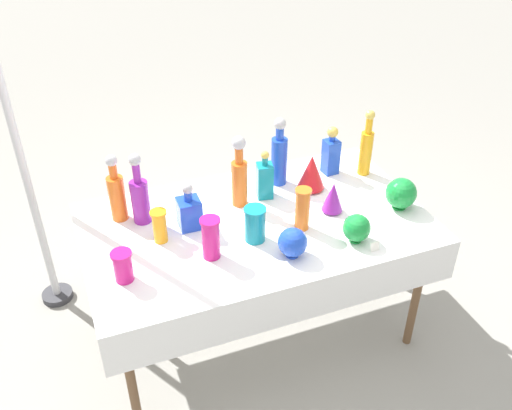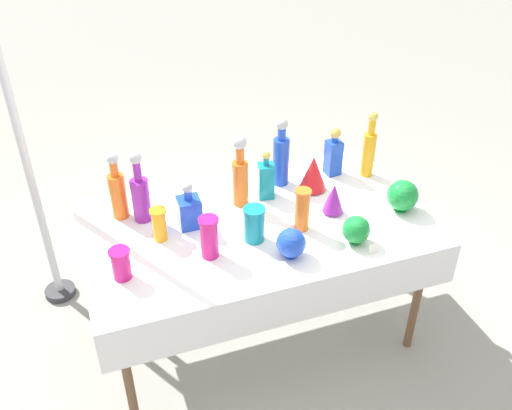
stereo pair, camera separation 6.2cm
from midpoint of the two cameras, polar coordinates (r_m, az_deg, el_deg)
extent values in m
plane|color=gray|center=(3.34, -0.54, -12.24)|extent=(40.00, 40.00, 0.00)
cube|color=white|center=(2.85, -0.62, -1.91)|extent=(1.70, 0.99, 0.03)
cube|color=white|center=(2.56, 3.36, -9.87)|extent=(1.70, 0.01, 0.23)
cylinder|color=brown|center=(2.72, -13.11, -16.46)|extent=(0.04, 0.04, 0.73)
cylinder|color=brown|center=(3.13, 15.23, -8.51)|extent=(0.04, 0.04, 0.73)
cylinder|color=brown|center=(3.28, -15.55, -6.19)|extent=(0.04, 0.04, 0.73)
cylinder|color=brown|center=(3.63, 8.38, -0.75)|extent=(0.04, 0.04, 0.73)
cylinder|color=orange|center=(2.91, -2.27, 2.14)|extent=(0.08, 0.08, 0.24)
cylinder|color=orange|center=(2.82, -2.35, 5.03)|extent=(0.04, 0.04, 0.09)
sphere|color=#B2B2B7|center=(2.79, -2.38, 6.22)|extent=(0.07, 0.07, 0.07)
cylinder|color=orange|center=(3.22, 10.36, 5.09)|extent=(0.07, 0.07, 0.25)
cylinder|color=orange|center=(3.14, 10.68, 7.83)|extent=(0.04, 0.04, 0.09)
sphere|color=gold|center=(3.11, 10.80, 8.83)|extent=(0.05, 0.05, 0.05)
cylinder|color=blue|center=(3.08, 1.75, 4.38)|extent=(0.09, 0.09, 0.27)
cylinder|color=blue|center=(2.99, 1.80, 7.19)|extent=(0.04, 0.04, 0.07)
sphere|color=#B2B2B7|center=(2.97, 1.82, 8.13)|extent=(0.06, 0.06, 0.06)
cylinder|color=purple|center=(2.84, -12.08, 0.30)|extent=(0.09, 0.09, 0.23)
cylinder|color=purple|center=(2.76, -12.49, 3.16)|extent=(0.04, 0.04, 0.11)
sphere|color=#B2B2B7|center=(2.72, -12.68, 4.44)|extent=(0.06, 0.06, 0.06)
cylinder|color=orange|center=(2.89, -14.29, 0.64)|extent=(0.08, 0.08, 0.24)
cylinder|color=orange|center=(2.80, -14.74, 3.32)|extent=(0.04, 0.04, 0.08)
sphere|color=#B2B2B7|center=(2.78, -14.90, 4.31)|extent=(0.06, 0.06, 0.06)
cube|color=teal|center=(2.98, 0.28, 2.44)|extent=(0.10, 0.10, 0.19)
cylinder|color=teal|center=(2.92, 0.29, 4.41)|extent=(0.03, 0.03, 0.05)
sphere|color=gold|center=(2.90, 0.29, 5.02)|extent=(0.04, 0.04, 0.04)
cube|color=blue|center=(3.21, 6.93, 4.81)|extent=(0.08, 0.08, 0.20)
cylinder|color=blue|center=(3.15, 7.07, 6.68)|extent=(0.03, 0.03, 0.03)
sphere|color=gold|center=(3.13, 7.12, 7.25)|extent=(0.06, 0.06, 0.06)
cube|color=blue|center=(2.79, -7.31, -0.85)|extent=(0.11, 0.11, 0.15)
cylinder|color=blue|center=(2.73, -7.47, 0.90)|extent=(0.04, 0.04, 0.05)
sphere|color=#B2B2B7|center=(2.71, -7.53, 1.63)|extent=(0.05, 0.05, 0.05)
cylinder|color=orange|center=(2.71, -10.26, -2.11)|extent=(0.07, 0.07, 0.17)
cylinder|color=orange|center=(2.67, -10.43, -0.76)|extent=(0.08, 0.08, 0.01)
cylinder|color=teal|center=(2.67, -0.76, -1.95)|extent=(0.10, 0.10, 0.18)
cylinder|color=teal|center=(2.62, -0.77, -0.49)|extent=(0.11, 0.11, 0.01)
cylinder|color=#C61972|center=(2.53, -13.86, -5.99)|extent=(0.08, 0.08, 0.15)
cylinder|color=#C61972|center=(2.49, -14.07, -4.79)|extent=(0.09, 0.09, 0.01)
cylinder|color=#C61972|center=(2.57, -5.23, -3.34)|extent=(0.08, 0.08, 0.21)
cylinder|color=#C61972|center=(2.51, -5.34, -1.58)|extent=(0.09, 0.09, 0.01)
cylinder|color=orange|center=(2.74, 4.03, -0.42)|extent=(0.07, 0.07, 0.22)
cylinder|color=orange|center=(2.68, 4.12, 1.42)|extent=(0.08, 0.08, 0.01)
cylinder|color=red|center=(3.10, 4.91, 1.76)|extent=(0.07, 0.07, 0.01)
cone|color=red|center=(3.05, 5.00, 3.35)|extent=(0.15, 0.15, 0.19)
cylinder|color=purple|center=(2.93, 6.99, -0.51)|extent=(0.06, 0.06, 0.01)
cone|color=purple|center=(2.89, 7.10, 0.85)|extent=(0.11, 0.11, 0.15)
cylinder|color=blue|center=(2.63, 2.96, -4.98)|extent=(0.06, 0.06, 0.01)
sphere|color=blue|center=(2.59, 3.00, -3.75)|extent=(0.14, 0.14, 0.14)
cylinder|color=#198C38|center=(3.02, 13.52, -0.17)|extent=(0.07, 0.07, 0.01)
sphere|color=#198C38|center=(2.98, 13.73, 1.15)|extent=(0.16, 0.16, 0.16)
cylinder|color=#198C38|center=(2.75, 9.25, -3.45)|extent=(0.06, 0.06, 0.01)
sphere|color=#198C38|center=(2.71, 9.39, -2.28)|extent=(0.13, 0.13, 0.13)
cube|color=white|center=(2.70, 11.15, -4.10)|extent=(0.05, 0.02, 0.04)
cylinder|color=silver|center=(3.08, -24.05, 8.49)|extent=(0.04, 0.04, 2.47)
cylinder|color=#333338|center=(3.72, -19.68, -8.47)|extent=(0.18, 0.18, 0.04)
camera|label=1|loc=(0.03, -90.64, -0.44)|focal=40.00mm
camera|label=2|loc=(0.03, 89.36, 0.44)|focal=40.00mm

